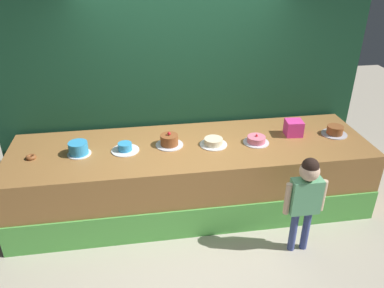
# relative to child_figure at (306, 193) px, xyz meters

# --- Properties ---
(ground_plane) EXTENTS (12.00, 12.00, 0.00)m
(ground_plane) POSITION_rel_child_figure_xyz_m (-1.02, 0.36, -0.73)
(ground_plane) COLOR #BCB29E
(stage_platform) EXTENTS (4.24, 1.23, 0.85)m
(stage_platform) POSITION_rel_child_figure_xyz_m (-1.02, 0.96, -0.31)
(stage_platform) COLOR #9E6B38
(stage_platform) RESTS_ON ground_plane
(curtain_backdrop) EXTENTS (4.71, 0.08, 3.13)m
(curtain_backdrop) POSITION_rel_child_figure_xyz_m (-1.02, 1.68, 0.83)
(curtain_backdrop) COLOR #19472D
(curtain_backdrop) RESTS_ON ground_plane
(child_figure) EXTENTS (0.44, 0.20, 1.13)m
(child_figure) POSITION_rel_child_figure_xyz_m (0.00, 0.00, 0.00)
(child_figure) COLOR #3F4C8C
(child_figure) RESTS_ON ground_plane
(pink_box) EXTENTS (0.22, 0.21, 0.19)m
(pink_box) POSITION_rel_child_figure_xyz_m (0.27, 1.05, 0.22)
(pink_box) COLOR #EE389A
(pink_box) RESTS_ON stage_platform
(donut) EXTENTS (0.11, 0.11, 0.04)m
(donut) POSITION_rel_child_figure_xyz_m (-2.82, 0.93, 0.14)
(donut) COLOR brown
(donut) RESTS_ON stage_platform
(cake_far_left) EXTENTS (0.27, 0.27, 0.15)m
(cake_far_left) POSITION_rel_child_figure_xyz_m (-2.30, 0.95, 0.19)
(cake_far_left) COLOR white
(cake_far_left) RESTS_ON stage_platform
(cake_left) EXTENTS (0.32, 0.32, 0.10)m
(cake_left) POSITION_rel_child_figure_xyz_m (-1.79, 0.96, 0.16)
(cake_left) COLOR white
(cake_left) RESTS_ON stage_platform
(cake_center_left) EXTENTS (0.33, 0.33, 0.17)m
(cake_center_left) POSITION_rel_child_figure_xyz_m (-1.27, 1.01, 0.18)
(cake_center_left) COLOR silver
(cake_center_left) RESTS_ON stage_platform
(cake_center_right) EXTENTS (0.32, 0.32, 0.08)m
(cake_center_right) POSITION_rel_child_figure_xyz_m (-0.76, 0.94, 0.16)
(cake_center_right) COLOR white
(cake_center_right) RESTS_ON stage_platform
(cake_right) EXTENTS (0.31, 0.31, 0.11)m
(cake_right) POSITION_rel_child_figure_xyz_m (-0.25, 0.91, 0.16)
(cake_right) COLOR silver
(cake_right) RESTS_ON stage_platform
(cake_far_right) EXTENTS (0.31, 0.31, 0.11)m
(cake_far_right) POSITION_rel_child_figure_xyz_m (0.78, 0.98, 0.17)
(cake_far_right) COLOR silver
(cake_far_right) RESTS_ON stage_platform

